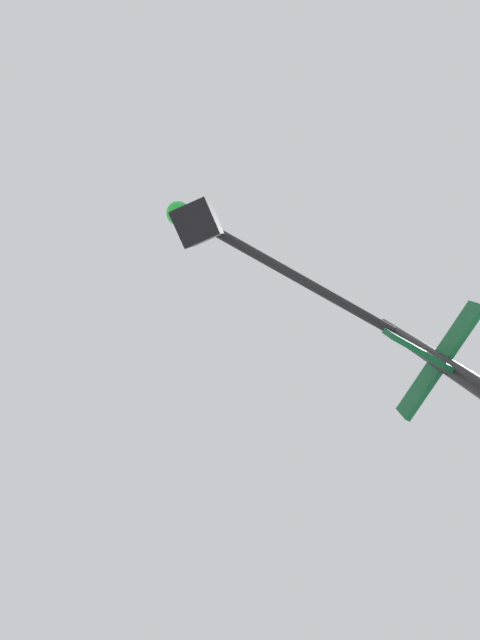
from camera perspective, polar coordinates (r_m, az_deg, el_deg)
traffic_signal_near at (r=2.70m, az=14.59°, el=0.77°), size 1.87×2.31×5.97m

